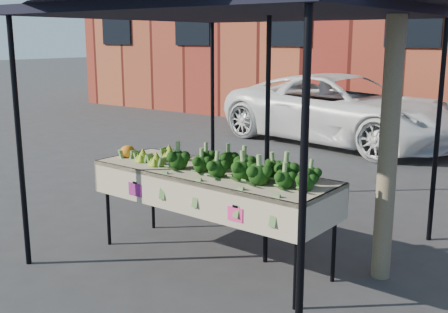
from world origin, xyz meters
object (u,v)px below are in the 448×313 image
Objects in this scene: canopy at (241,117)px; vehicle at (347,17)px; table at (212,217)px; street_tree at (398,2)px.

canopy is 6.28m from vehicle.
table is at bearing -156.27° from vehicle.
canopy is 1.72m from street_tree.
street_tree is (2.96, -5.71, -0.11)m from vehicle.
vehicle is 6.43m from street_tree.
vehicle is at bearing 117.36° from street_tree.
street_tree is at bearing 10.62° from canopy.
canopy is at bearing -169.38° from street_tree.
vehicle reaches higher than street_tree.
table is 6.84m from vehicle.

